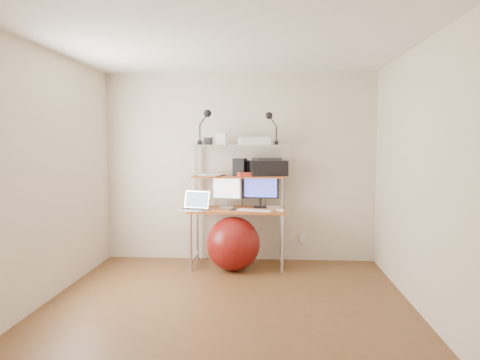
# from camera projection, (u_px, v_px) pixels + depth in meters

# --- Properties ---
(room) EXTENTS (3.60, 3.60, 3.60)m
(room) POSITION_uv_depth(u_px,v_px,m) (227.00, 177.00, 4.47)
(room) COLOR brown
(room) RESTS_ON ground
(computer_desk) EXTENTS (1.20, 0.60, 1.57)m
(computer_desk) POSITION_uv_depth(u_px,v_px,m) (238.00, 191.00, 5.98)
(computer_desk) COLOR #BB5424
(computer_desk) RESTS_ON ground
(desktop) EXTENTS (1.20, 0.60, 0.00)m
(desktop) POSITION_uv_depth(u_px,v_px,m) (238.00, 209.00, 5.94)
(desktop) COLOR #BB5424
(desktop) RESTS_ON computer_desk
(mid_shelf) EXTENTS (1.18, 0.34, 0.00)m
(mid_shelf) POSITION_uv_depth(u_px,v_px,m) (238.00, 176.00, 6.03)
(mid_shelf) COLOR #BB5424
(mid_shelf) RESTS_ON computer_desk
(top_shelf) EXTENTS (1.18, 0.34, 0.00)m
(top_shelf) POSITION_uv_depth(u_px,v_px,m) (238.00, 145.00, 6.00)
(top_shelf) COLOR silver
(top_shelf) RESTS_ON computer_desk
(floor) EXTENTS (3.60, 3.60, 0.00)m
(floor) POSITION_uv_depth(u_px,v_px,m) (228.00, 305.00, 4.57)
(floor) COLOR brown
(floor) RESTS_ON ground
(wall_outlet) EXTENTS (0.08, 0.01, 0.12)m
(wall_outlet) POSITION_uv_depth(u_px,v_px,m) (303.00, 238.00, 6.26)
(wall_outlet) COLOR silver
(wall_outlet) RESTS_ON room
(monitor_silver) EXTENTS (0.38, 0.14, 0.42)m
(monitor_silver) POSITION_uv_depth(u_px,v_px,m) (227.00, 190.00, 6.03)
(monitor_silver) COLOR #BBBABF
(monitor_silver) RESTS_ON desktop
(monitor_black) EXTENTS (0.47, 0.14, 0.47)m
(monitor_black) POSITION_uv_depth(u_px,v_px,m) (260.00, 189.00, 6.04)
(monitor_black) COLOR black
(monitor_black) RESTS_ON desktop
(laptop) EXTENTS (0.40, 0.35, 0.29)m
(laptop) POSITION_uv_depth(u_px,v_px,m) (195.00, 206.00, 5.85)
(laptop) COLOR silver
(laptop) RESTS_ON desktop
(keyboard) EXTENTS (0.45, 0.25, 0.01)m
(keyboard) POSITION_uv_depth(u_px,v_px,m) (255.00, 210.00, 5.76)
(keyboard) COLOR silver
(keyboard) RESTS_ON desktop
(mouse) EXTENTS (0.10, 0.07, 0.02)m
(mouse) POSITION_uv_depth(u_px,v_px,m) (280.00, 210.00, 5.74)
(mouse) COLOR silver
(mouse) RESTS_ON desktop
(mac_mini) EXTENTS (0.21, 0.21, 0.04)m
(mac_mini) POSITION_uv_depth(u_px,v_px,m) (274.00, 206.00, 6.02)
(mac_mini) COLOR silver
(mac_mini) RESTS_ON desktop
(phone) EXTENTS (0.09, 0.13, 0.01)m
(phone) POSITION_uv_depth(u_px,v_px,m) (233.00, 209.00, 5.84)
(phone) COLOR black
(phone) RESTS_ON desktop
(printer) EXTENTS (0.56, 0.46, 0.23)m
(printer) POSITION_uv_depth(u_px,v_px,m) (267.00, 167.00, 6.05)
(printer) COLOR black
(printer) RESTS_ON mid_shelf
(nas_cube) EXTENTS (0.19, 0.19, 0.22)m
(nas_cube) POSITION_uv_depth(u_px,v_px,m) (240.00, 167.00, 6.01)
(nas_cube) COLOR black
(nas_cube) RESTS_ON mid_shelf
(red_box) EXTENTS (0.21, 0.18, 0.05)m
(red_box) POSITION_uv_depth(u_px,v_px,m) (245.00, 174.00, 5.92)
(red_box) COLOR red
(red_box) RESTS_ON mid_shelf
(scanner) EXTENTS (0.44, 0.32, 0.11)m
(scanner) POSITION_uv_depth(u_px,v_px,m) (254.00, 141.00, 5.96)
(scanner) COLOR silver
(scanner) RESTS_ON top_shelf
(box_white) EXTENTS (0.14, 0.12, 0.15)m
(box_white) POSITION_uv_depth(u_px,v_px,m) (221.00, 139.00, 5.97)
(box_white) COLOR silver
(box_white) RESTS_ON top_shelf
(box_grey) EXTENTS (0.11, 0.11, 0.09)m
(box_grey) POSITION_uv_depth(u_px,v_px,m) (208.00, 141.00, 6.07)
(box_grey) COLOR #2D2D2F
(box_grey) RESTS_ON top_shelf
(clip_lamp_left) EXTENTS (0.18, 0.10, 0.44)m
(clip_lamp_left) POSITION_uv_depth(u_px,v_px,m) (206.00, 119.00, 5.89)
(clip_lamp_left) COLOR black
(clip_lamp_left) RESTS_ON top_shelf
(clip_lamp_right) EXTENTS (0.16, 0.09, 0.41)m
(clip_lamp_right) POSITION_uv_depth(u_px,v_px,m) (271.00, 121.00, 5.87)
(clip_lamp_right) COLOR black
(clip_lamp_right) RESTS_ON top_shelf
(exercise_ball) EXTENTS (0.66, 0.66, 0.66)m
(exercise_ball) POSITION_uv_depth(u_px,v_px,m) (233.00, 244.00, 5.77)
(exercise_ball) COLOR maroon
(exercise_ball) RESTS_ON floor
(paper_stack) EXTENTS (0.40, 0.41, 0.02)m
(paper_stack) POSITION_uv_depth(u_px,v_px,m) (211.00, 175.00, 6.05)
(paper_stack) COLOR white
(paper_stack) RESTS_ON mid_shelf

